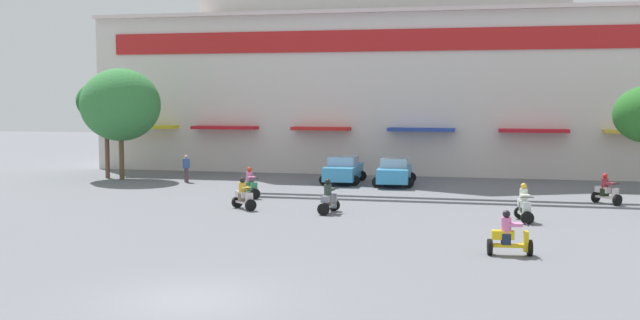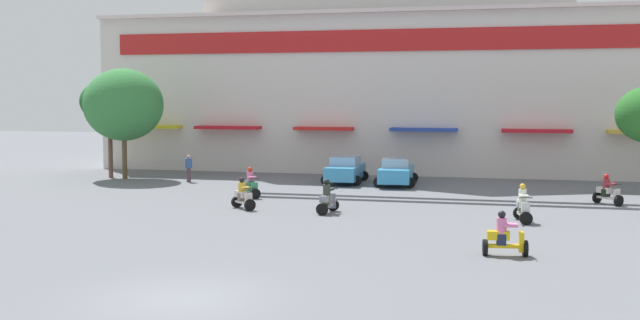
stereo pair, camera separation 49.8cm
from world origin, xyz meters
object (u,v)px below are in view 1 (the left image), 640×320
scooter_rider_0 (329,199)px  scooter_rider_7 (509,237)px  scooter_rider_4 (524,206)px  scooter_rider_5 (250,185)px  plaza_tree_0 (106,102)px  plaza_tree_2 (120,105)px  parked_car_0 (343,169)px  scooter_rider_6 (606,191)px  pedestrian_1 (186,167)px  parked_car_1 (395,171)px  scooter_rider_8 (244,196)px

scooter_rider_0 → scooter_rider_7: 10.30m
scooter_rider_0 → scooter_rider_4: size_ratio=0.98×
scooter_rider_5 → plaza_tree_0: bearing=150.1°
plaza_tree_2 → parked_car_0: (13.54, 1.12, -3.75)m
scooter_rider_6 → pedestrian_1: size_ratio=0.89×
scooter_rider_6 → scooter_rider_7: (-4.76, -12.75, 0.00)m
scooter_rider_4 → scooter_rider_7: 6.81m
scooter_rider_0 → scooter_rider_6: bearing=24.7°
plaza_tree_0 → pedestrian_1: (5.65, -1.04, -3.82)m
parked_car_0 → scooter_rider_4: parked_car_0 is taller
plaza_tree_2 → scooter_rider_5: (10.17, -6.05, -3.92)m
scooter_rider_0 → pedestrian_1: size_ratio=0.95×
scooter_rider_4 → scooter_rider_6: scooter_rider_4 is taller
plaza_tree_0 → pedestrian_1: 6.90m
parked_car_0 → plaza_tree_0: bearing=-177.6°
parked_car_1 → scooter_rider_8: size_ratio=3.12×
parked_car_1 → scooter_rider_4: parked_car_1 is taller
scooter_rider_0 → scooter_rider_6: 13.43m
scooter_rider_5 → scooter_rider_6: bearing=5.2°
plaza_tree_0 → pedestrian_1: plaza_tree_0 is taller
plaza_tree_2 → scooter_rider_8: size_ratio=4.69×
scooter_rider_4 → scooter_rider_6: size_ratio=1.08×
plaza_tree_2 → scooter_rider_5: plaza_tree_2 is taller
plaza_tree_0 → plaza_tree_2: bearing=-22.0°
plaza_tree_0 → scooter_rider_6: size_ratio=4.21×
plaza_tree_0 → scooter_rider_0: size_ratio=3.96×
scooter_rider_4 → plaza_tree_2: bearing=155.7°
parked_car_1 → plaza_tree_2: bearing=-177.3°
scooter_rider_5 → pedestrian_1: (-5.73, 5.50, 0.29)m
scooter_rider_5 → scooter_rider_6: size_ratio=1.05×
scooter_rider_4 → scooter_rider_5: bearing=161.3°
parked_car_0 → scooter_rider_7: size_ratio=2.97×
plaza_tree_0 → parked_car_0: size_ratio=1.40×
scooter_rider_0 → scooter_rider_6: size_ratio=1.06×
scooter_rider_4 → pedestrian_1: pedestrian_1 is taller
plaza_tree_0 → scooter_rider_6: plaza_tree_0 is taller
parked_car_1 → scooter_rider_7: bearing=-71.9°
parked_car_1 → pedestrian_1: pedestrian_1 is taller
scooter_rider_7 → pedestrian_1: 24.60m
plaza_tree_0 → scooter_rider_8: plaza_tree_0 is taller
plaza_tree_0 → pedestrian_1: size_ratio=3.77×
plaza_tree_0 → parked_car_1: 18.24m
plaza_tree_2 → scooter_rider_4: bearing=-24.3°
scooter_rider_4 → scooter_rider_8: (-12.14, 0.61, -0.06)m
plaza_tree_0 → scooter_rider_7: 29.89m
plaza_tree_2 → scooter_rider_8: 15.37m
scooter_rider_7 → parked_car_1: bearing=108.1°
parked_car_0 → scooter_rider_0: bearing=-82.3°
scooter_rider_0 → scooter_rider_8: 3.97m
scooter_rider_0 → pedestrian_1: pedestrian_1 is taller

